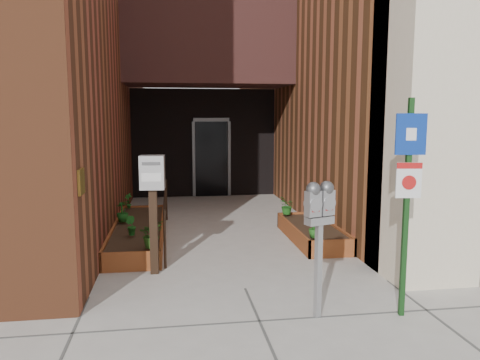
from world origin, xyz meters
name	(u,v)px	position (x,y,z in m)	size (l,w,h in m)	color
ground	(245,289)	(0.00, 0.00, 0.00)	(80.00, 80.00, 0.00)	#9E9991
architecture	(197,11)	(-0.18, 6.89, 4.98)	(20.00, 14.60, 10.00)	brown
planter_left	(139,233)	(-1.55, 2.70, 0.13)	(0.90, 3.60, 0.30)	brown
planter_right	(312,233)	(1.60, 2.20, 0.13)	(0.80, 2.20, 0.30)	brown
handrail	(165,200)	(-1.05, 2.65, 0.75)	(0.04, 3.34, 0.90)	black
parking_meter	(319,213)	(0.67, -0.97, 1.20)	(0.36, 0.23, 1.56)	#98989A
sign_post	(408,185)	(1.64, -1.09, 1.51)	(0.34, 0.10, 2.46)	#153C15
payment_dropbox	(153,189)	(-1.20, 0.80, 1.24)	(0.36, 0.28, 1.71)	black
shrub_left_a	(151,234)	(-1.25, 1.10, 0.51)	(0.37, 0.37, 0.41)	#244E16
shrub_left_b	(131,226)	(-1.62, 1.90, 0.46)	(0.18, 0.18, 0.32)	#195919
shrub_left_c	(122,211)	(-1.85, 2.93, 0.50)	(0.22, 0.22, 0.39)	#175117
shrub_left_d	(128,201)	(-1.85, 4.20, 0.46)	(0.17, 0.17, 0.33)	#1A5B1A
shrub_right_a	(315,227)	(1.35, 1.30, 0.47)	(0.19, 0.19, 0.34)	#1F5518
shrub_right_b	(321,213)	(1.85, 2.51, 0.45)	(0.15, 0.15, 0.29)	#18561C
shrub_right_c	(287,206)	(1.35, 3.10, 0.48)	(0.32, 0.32, 0.36)	#1E5A19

